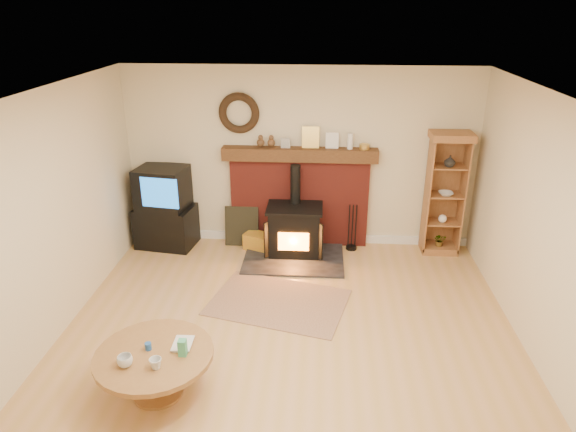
# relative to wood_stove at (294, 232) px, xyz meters

# --- Properties ---
(ground) EXTENTS (5.50, 5.50, 0.00)m
(ground) POSITION_rel_wood_stove_xyz_m (0.05, -2.27, -0.35)
(ground) COLOR tan
(ground) RESTS_ON ground
(room_shell) EXTENTS (5.02, 5.52, 2.61)m
(room_shell) POSITION_rel_wood_stove_xyz_m (0.03, -2.18, 1.36)
(room_shell) COLOR beige
(room_shell) RESTS_ON ground
(chimney_breast) EXTENTS (2.20, 0.22, 1.78)m
(chimney_breast) POSITION_rel_wood_stove_xyz_m (0.05, 0.40, 0.45)
(chimney_breast) COLOR maroon
(chimney_breast) RESTS_ON ground
(wood_stove) EXTENTS (1.40, 1.00, 1.29)m
(wood_stove) POSITION_rel_wood_stove_xyz_m (0.00, 0.00, 0.00)
(wood_stove) COLOR black
(wood_stove) RESTS_ON ground
(area_rug) EXTENTS (1.81, 1.46, 0.01)m
(area_rug) POSITION_rel_wood_stove_xyz_m (-0.12, -1.30, -0.35)
(area_rug) COLOR brown
(area_rug) RESTS_ON ground
(tv_unit) EXTENTS (0.90, 0.68, 1.20)m
(tv_unit) POSITION_rel_wood_stove_xyz_m (-1.92, 0.19, 0.22)
(tv_unit) COLOR black
(tv_unit) RESTS_ON ground
(curio_cabinet) EXTENTS (0.57, 0.41, 1.76)m
(curio_cabinet) POSITION_rel_wood_stove_xyz_m (2.10, 0.28, 0.53)
(curio_cabinet) COLOR brown
(curio_cabinet) RESTS_ON ground
(firelog_box) EXTENTS (0.46, 0.38, 0.25)m
(firelog_box) POSITION_rel_wood_stove_xyz_m (-0.54, 0.13, -0.23)
(firelog_box) COLOR gold
(firelog_box) RESTS_ON ground
(leaning_painting) EXTENTS (0.50, 0.13, 0.59)m
(leaning_painting) POSITION_rel_wood_stove_xyz_m (-0.80, 0.28, -0.06)
(leaning_painting) COLOR black
(leaning_painting) RESTS_ON ground
(fire_tools) EXTENTS (0.16, 0.16, 0.70)m
(fire_tools) POSITION_rel_wood_stove_xyz_m (0.83, 0.23, -0.22)
(fire_tools) COLOR black
(fire_tools) RESTS_ON ground
(coffee_table) EXTENTS (1.08, 1.08, 0.62)m
(coffee_table) POSITION_rel_wood_stove_xyz_m (-1.11, -2.93, 0.02)
(coffee_table) COLOR brown
(coffee_table) RESTS_ON ground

